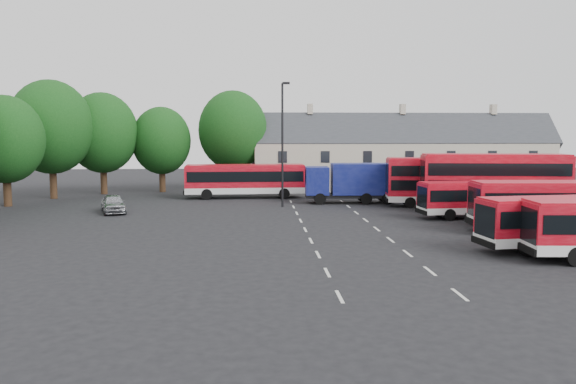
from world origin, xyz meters
name	(u,v)px	position (x,y,z in m)	size (l,w,h in m)	color
ground	(308,235)	(0.00, 0.00, 0.00)	(140.00, 140.00, 0.00)	black
lane_markings	(341,229)	(2.50, 2.00, 0.01)	(5.15, 33.80, 0.01)	beige
treeline	(76,133)	(-20.74, 19.36, 6.68)	(29.92, 32.59, 12.01)	black
terrace_houses	(401,157)	(14.00, 30.00, 3.86)	(35.70, 7.13, 10.06)	beige
bus_row_b	(573,218)	(14.53, -5.68, 1.83)	(11.01, 3.71, 3.05)	silver
bus_row_c	(565,202)	(17.21, -0.12, 2.07)	(12.31, 3.43, 3.44)	silver
bus_row_d	(541,202)	(17.11, 2.74, 1.69)	(10.12, 3.18, 2.81)	silver
bus_row_e	(484,196)	(14.47, 6.65, 1.72)	(10.29, 3.17, 2.87)	silver
bus_dd_south	(494,179)	(16.68, 9.83, 2.80)	(12.23, 4.28, 4.91)	silver
bus_dd_north	(447,179)	(13.88, 13.40, 2.52)	(11.01, 3.70, 4.43)	silver
bus_north	(245,178)	(-4.47, 21.33, 2.07)	(12.26, 3.32, 3.44)	silver
box_truck	(352,181)	(5.78, 16.59, 2.12)	(8.74, 3.05, 3.78)	black
silver_car	(113,204)	(-15.34, 11.23, 0.77)	(1.82, 4.52, 1.54)	#9C9EA3
lamppost	(283,141)	(-0.97, 14.16, 5.95)	(0.77, 0.32, 11.15)	black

